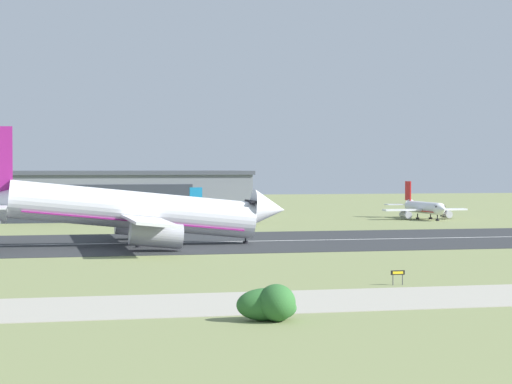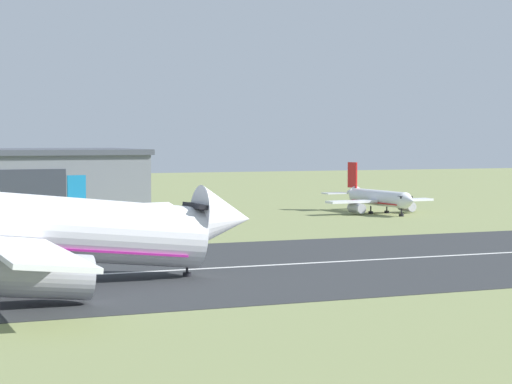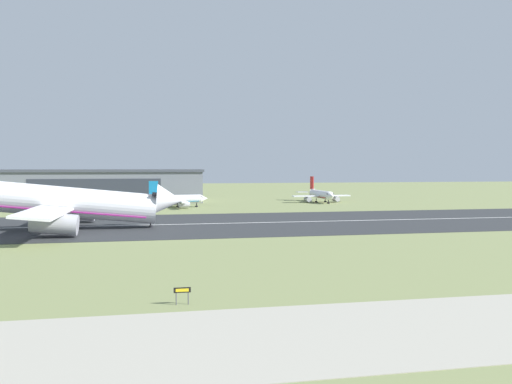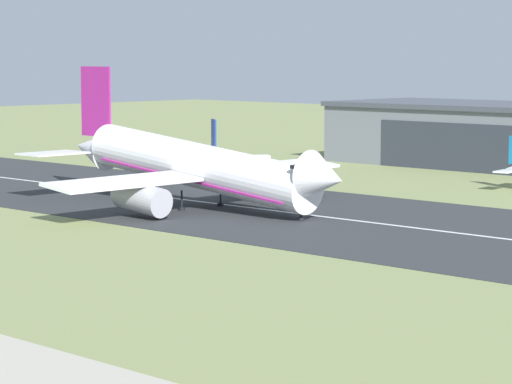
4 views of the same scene
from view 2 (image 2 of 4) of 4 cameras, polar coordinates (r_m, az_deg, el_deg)
name	(u,v)px [view 2 (image 2 of 4)]	position (r m, az deg, el deg)	size (l,w,h in m)	color
runway_strip	(261,266)	(103.49, 0.29, -4.25)	(395.28, 44.86, 0.06)	#2B2D30
runway_centreline	(261,266)	(103.48, 0.29, -4.23)	(355.75, 0.70, 0.01)	silver
airplane_parked_west	(125,213)	(144.87, -7.50, -1.19)	(18.60, 19.78, 8.05)	white
airplane_parked_east	(378,198)	(176.12, 7.01, -0.37)	(20.72, 22.15, 8.79)	silver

